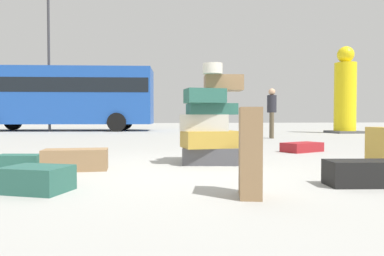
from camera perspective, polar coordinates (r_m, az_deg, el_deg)
The scene contains 13 objects.
ground_plane at distance 4.48m, azimuth -0.43°, elevation -6.87°, with size 80.00×80.00×0.00m, color #9E9E99.
suitcase_tower at distance 5.09m, azimuth 2.96°, elevation 0.62°, with size 0.99×0.69×1.44m.
suitcase_teal_foreground_far at distance 5.37m, azimuth -26.09°, elevation -4.74°, with size 0.60×0.30×0.16m, color #26594C.
suitcase_tan_right_side at distance 4.82m, azimuth 28.28°, elevation -3.16°, with size 0.19×0.44×0.55m, color #B28C33.
suitcase_black_left_side at distance 3.85m, azimuth 25.90°, elevation -6.57°, with size 0.70×0.33×0.25m, color black.
suitcase_brown_behind_tower at distance 3.00m, azimuth 9.33°, elevation -3.88°, with size 0.18×0.35×0.75m, color olive.
suitcase_teal_upright_blue at distance 3.49m, azimuth -23.76°, elevation -7.54°, with size 0.55×0.41×0.23m, color #26594C.
suitcase_maroon_white_trunk at distance 7.23m, azimuth 17.30°, elevation -2.96°, with size 0.79×0.43×0.18m, color maroon.
suitcase_brown_foreground_near at distance 4.72m, azimuth -18.23°, elevation -4.87°, with size 0.78×0.36×0.27m, color olive.
person_bearded_onlooker at distance 11.71m, azimuth 12.73°, elevation 3.09°, with size 0.30×0.33×1.61m.
yellow_dummy_statue at distance 16.68m, azimuth 23.45°, elevation 4.93°, with size 1.27×1.27×3.73m.
parked_bus at distance 19.25m, azimuth -20.30°, elevation 5.05°, with size 9.43×3.57×3.15m.
lamp_post at distance 18.69m, azimuth -22.11°, elevation 12.97°, with size 0.36×0.36×6.79m.
Camera 1 is at (-0.69, -4.37, 0.66)m, focal length 33.10 mm.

